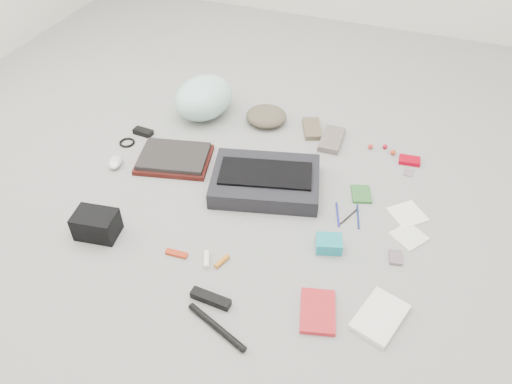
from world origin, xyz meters
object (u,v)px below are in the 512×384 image
(book_red, at_px, (318,311))
(camera_bag, at_px, (96,224))
(bike_helmet, at_px, (204,97))
(accordion_wallet, at_px, (329,244))
(laptop, at_px, (174,156))
(messenger_bag, at_px, (265,181))

(book_red, bearing_deg, camera_bag, 162.12)
(bike_helmet, relative_size, accordion_wallet, 3.40)
(laptop, xyz_separation_m, book_red, (0.88, -0.59, -0.02))
(messenger_bag, xyz_separation_m, accordion_wallet, (0.36, -0.26, -0.01))
(laptop, height_order, book_red, laptop)
(accordion_wallet, bearing_deg, laptop, 144.69)
(bike_helmet, distance_m, book_red, 1.37)
(laptop, xyz_separation_m, camera_bag, (-0.07, -0.54, 0.02))
(messenger_bag, bearing_deg, bike_helmet, 124.34)
(bike_helmet, xyz_separation_m, book_red, (0.92, -1.02, -0.10))
(laptop, height_order, accordion_wallet, accordion_wallet)
(messenger_bag, relative_size, camera_bag, 2.81)
(laptop, bearing_deg, bike_helmet, 81.67)
(camera_bag, height_order, book_red, camera_bag)
(laptop, relative_size, camera_bag, 1.87)
(camera_bag, xyz_separation_m, accordion_wallet, (0.91, 0.26, -0.03))
(bike_helmet, xyz_separation_m, accordion_wallet, (0.88, -0.71, -0.08))
(book_red, xyz_separation_m, accordion_wallet, (-0.04, 0.31, 0.02))
(book_red, bearing_deg, messenger_bag, 110.80)
(messenger_bag, bearing_deg, laptop, 162.88)
(laptop, distance_m, bike_helmet, 0.43)
(camera_bag, distance_m, accordion_wallet, 0.95)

